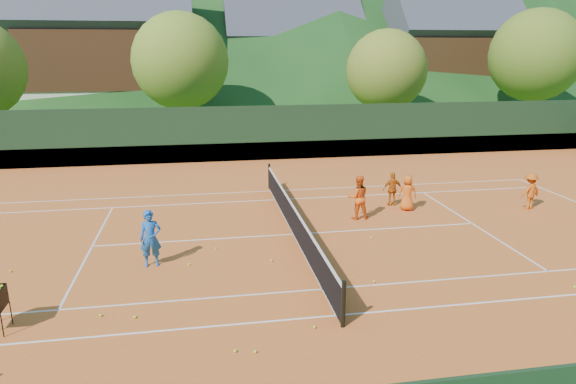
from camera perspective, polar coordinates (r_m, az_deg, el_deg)
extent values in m
plane|color=#2B561A|center=(17.10, 0.65, -4.78)|extent=(400.00, 400.00, 0.00)
cube|color=#CB5B20|center=(17.10, 0.65, -4.74)|extent=(40.00, 24.00, 0.02)
imported|color=#1A58AD|center=(14.91, -15.03, -5.00)|extent=(0.63, 0.44, 1.64)
imported|color=orange|center=(18.59, 7.79, -0.58)|extent=(0.80, 0.63, 1.60)
imported|color=#CA6112|center=(20.43, 11.54, 0.31)|extent=(0.78, 0.34, 1.32)
imported|color=orange|center=(19.94, 13.14, -0.08)|extent=(0.79, 0.66, 1.38)
imported|color=#D05812|center=(21.67, 25.30, 0.09)|extent=(1.01, 0.73, 1.40)
sphere|color=#C3F528|center=(12.85, -20.09, -12.74)|extent=(0.07, 0.07, 0.07)
sphere|color=#C3F528|center=(16.21, -28.46, -7.73)|extent=(0.07, 0.07, 0.07)
sphere|color=#C3F528|center=(14.97, -10.94, -7.89)|extent=(0.07, 0.07, 0.07)
sphere|color=#C3F528|center=(15.96, -8.00, -6.24)|extent=(0.07, 0.07, 0.07)
sphere|color=#C3F528|center=(10.92, -5.89, -17.16)|extent=(0.07, 0.07, 0.07)
sphere|color=#C3F528|center=(15.29, 29.24, -9.19)|extent=(0.07, 0.07, 0.07)
sphere|color=#C3F528|center=(13.88, 9.58, -9.76)|extent=(0.07, 0.07, 0.07)
sphere|color=#C3F528|center=(11.67, 2.96, -14.76)|extent=(0.07, 0.07, 0.07)
sphere|color=#C3F528|center=(16.91, 9.24, -5.03)|extent=(0.07, 0.07, 0.07)
sphere|color=#C3F528|center=(14.96, -1.83, -7.62)|extent=(0.07, 0.07, 0.07)
sphere|color=#C3F528|center=(10.86, -3.66, -17.29)|extent=(0.07, 0.07, 0.07)
sphere|color=#C3F528|center=(12.53, -16.66, -13.17)|extent=(0.07, 0.07, 0.07)
cube|color=white|center=(12.22, 5.45, -13.49)|extent=(23.77, 0.06, 0.00)
cube|color=silver|center=(22.25, -1.90, 0.12)|extent=(23.77, 0.06, 0.00)
cube|color=white|center=(13.39, 3.90, -10.71)|extent=(23.77, 0.06, 0.00)
cube|color=white|center=(20.95, -1.38, -0.86)|extent=(23.77, 0.06, 0.00)
cube|color=silver|center=(17.20, -20.93, -5.65)|extent=(0.06, 8.23, 0.00)
cube|color=white|center=(19.25, 19.78, -3.30)|extent=(0.06, 8.23, 0.00)
cube|color=white|center=(17.09, 0.65, -4.70)|extent=(12.80, 0.06, 0.00)
cube|color=silver|center=(17.09, 0.65, -4.70)|extent=(0.06, 10.97, 0.00)
cube|color=black|center=(16.94, 0.66, -3.28)|extent=(0.03, 11.97, 0.90)
cube|color=white|center=(16.80, 0.66, -1.77)|extent=(0.05, 11.97, 0.06)
cylinder|color=black|center=(11.53, 6.18, -12.29)|extent=(0.10, 0.10, 1.10)
cylinder|color=black|center=(22.59, -2.09, 1.79)|extent=(0.10, 0.10, 1.10)
cube|color=black|center=(28.27, -3.77, 6.52)|extent=(40.00, 0.05, 3.00)
cube|color=#1A5C29|center=(28.44, -3.74, 4.53)|extent=(40.40, 0.05, 1.00)
cylinder|color=black|center=(12.77, -29.17, -12.82)|extent=(0.02, 0.02, 0.55)
cylinder|color=black|center=(13.23, -28.41, -11.72)|extent=(0.02, 0.02, 0.55)
cube|color=black|center=(12.79, -29.07, -10.26)|extent=(0.02, 0.55, 0.45)
sphere|color=#CCE526|center=(12.80, -29.39, -9.35)|extent=(0.07, 0.07, 0.07)
sphere|color=#CCE526|center=(12.91, -29.19, -9.10)|extent=(0.07, 0.07, 0.07)
cube|color=beige|center=(46.53, -18.75, 9.19)|extent=(12.00, 9.00, 2.88)
cube|color=#371D0F|center=(46.32, -19.15, 13.71)|extent=(12.24, 9.18, 4.48)
cube|color=#414149|center=(46.36, -19.48, 17.21)|extent=(13.80, 9.93, 9.93)
cube|color=beige|center=(50.78, 0.37, 10.26)|extent=(11.00, 8.00, 2.52)
cube|color=#351E0E|center=(50.58, 0.38, 13.90)|extent=(11.22, 8.16, 3.92)
cube|color=#3E3E45|center=(50.57, 0.38, 16.80)|extent=(12.65, 8.82, 8.82)
cube|color=beige|center=(51.39, 16.99, 9.76)|extent=(10.00, 8.00, 2.70)
cube|color=#351E0E|center=(51.20, 17.30, 13.60)|extent=(10.20, 8.16, 4.20)
cube|color=#404047|center=(51.21, 17.55, 16.61)|extent=(11.50, 8.82, 8.82)
cylinder|color=#3C2718|center=(36.06, -11.55, 8.07)|extent=(0.36, 0.36, 2.88)
sphere|color=#4E7B20|center=(35.79, -11.88, 14.05)|extent=(6.40, 6.40, 6.40)
cylinder|color=#3E2618|center=(37.38, 10.61, 8.10)|extent=(0.36, 0.36, 2.52)
sphere|color=#56761F|center=(37.12, 10.87, 13.14)|extent=(5.60, 5.60, 5.60)
cylinder|color=#3E2619|center=(43.81, 25.22, 8.32)|extent=(0.36, 0.36, 3.06)
sphere|color=#446B1C|center=(43.59, 25.83, 13.51)|extent=(6.80, 6.80, 6.80)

